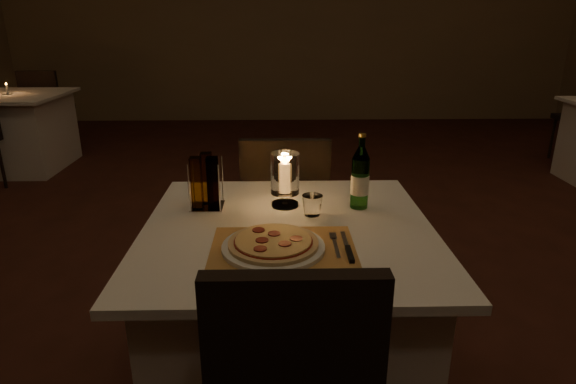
{
  "coord_description": "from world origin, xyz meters",
  "views": [
    {
      "loc": [
        -0.23,
        -2.16,
        1.41
      ],
      "look_at": [
        -0.19,
        -0.62,
        0.86
      ],
      "focal_mm": 30.0,
      "sensor_mm": 36.0,
      "label": 1
    }
  ],
  "objects_px": {
    "tumbler": "(312,205)",
    "neighbor_table_left": "(15,131)",
    "water_bottle": "(360,178)",
    "chair_far": "(285,204)",
    "pizza": "(273,242)",
    "hurricane_candle": "(285,175)",
    "main_table": "(288,317)",
    "plate": "(273,247)"
  },
  "relations": [
    {
      "from": "tumbler",
      "to": "neighbor_table_left",
      "type": "bearing_deg",
      "value": 131.14
    },
    {
      "from": "water_bottle",
      "to": "chair_far",
      "type": "bearing_deg",
      "value": 116.99
    },
    {
      "from": "tumbler",
      "to": "neighbor_table_left",
      "type": "xyz_separation_m",
      "value": [
        -2.72,
        3.11,
        -0.4
      ]
    },
    {
      "from": "pizza",
      "to": "neighbor_table_left",
      "type": "distance_m",
      "value": 4.28
    },
    {
      "from": "hurricane_candle",
      "to": "neighbor_table_left",
      "type": "distance_m",
      "value": 4.02
    },
    {
      "from": "neighbor_table_left",
      "to": "tumbler",
      "type": "bearing_deg",
      "value": -48.86
    },
    {
      "from": "pizza",
      "to": "main_table",
      "type": "bearing_deg",
      "value": 74.46
    },
    {
      "from": "plate",
      "to": "tumbler",
      "type": "relative_size",
      "value": 4.23
    },
    {
      "from": "tumbler",
      "to": "hurricane_candle",
      "type": "height_order",
      "value": "hurricane_candle"
    },
    {
      "from": "tumbler",
      "to": "hurricane_candle",
      "type": "bearing_deg",
      "value": 135.85
    },
    {
      "from": "chair_far",
      "to": "plate",
      "type": "height_order",
      "value": "chair_far"
    },
    {
      "from": "hurricane_candle",
      "to": "neighbor_table_left",
      "type": "bearing_deg",
      "value": 130.98
    },
    {
      "from": "plate",
      "to": "neighbor_table_left",
      "type": "distance_m",
      "value": 4.28
    },
    {
      "from": "chair_far",
      "to": "neighbor_table_left",
      "type": "bearing_deg",
      "value": 136.4
    },
    {
      "from": "main_table",
      "to": "hurricane_candle",
      "type": "relative_size",
      "value": 4.8
    },
    {
      "from": "pizza",
      "to": "water_bottle",
      "type": "xyz_separation_m",
      "value": [
        0.32,
        0.36,
        0.09
      ]
    },
    {
      "from": "tumbler",
      "to": "pizza",
      "type": "bearing_deg",
      "value": -116.22
    },
    {
      "from": "water_bottle",
      "to": "neighbor_table_left",
      "type": "bearing_deg",
      "value": 133.67
    },
    {
      "from": "main_table",
      "to": "hurricane_candle",
      "type": "xyz_separation_m",
      "value": [
        -0.01,
        0.2,
        0.49
      ]
    },
    {
      "from": "tumbler",
      "to": "plate",
      "type": "bearing_deg",
      "value": -116.21
    },
    {
      "from": "pizza",
      "to": "chair_far",
      "type": "bearing_deg",
      "value": 86.8
    },
    {
      "from": "main_table",
      "to": "chair_far",
      "type": "bearing_deg",
      "value": 90.0
    },
    {
      "from": "main_table",
      "to": "plate",
      "type": "bearing_deg",
      "value": -105.52
    },
    {
      "from": "neighbor_table_left",
      "to": "plate",
      "type": "bearing_deg",
      "value": -52.81
    },
    {
      "from": "plate",
      "to": "hurricane_candle",
      "type": "bearing_deg",
      "value": 83.59
    },
    {
      "from": "main_table",
      "to": "plate",
      "type": "relative_size",
      "value": 3.12
    },
    {
      "from": "water_bottle",
      "to": "hurricane_candle",
      "type": "relative_size",
      "value": 1.37
    },
    {
      "from": "main_table",
      "to": "neighbor_table_left",
      "type": "height_order",
      "value": "same"
    },
    {
      "from": "tumbler",
      "to": "chair_far",
      "type": "bearing_deg",
      "value": 98.43
    },
    {
      "from": "tumbler",
      "to": "neighbor_table_left",
      "type": "relative_size",
      "value": 0.08
    },
    {
      "from": "water_bottle",
      "to": "neighbor_table_left",
      "type": "xyz_separation_m",
      "value": [
        -2.9,
        3.04,
        -0.48
      ]
    },
    {
      "from": "chair_far",
      "to": "water_bottle",
      "type": "bearing_deg",
      "value": -63.01
    },
    {
      "from": "plate",
      "to": "hurricane_candle",
      "type": "distance_m",
      "value": 0.4
    },
    {
      "from": "hurricane_candle",
      "to": "neighbor_table_left",
      "type": "height_order",
      "value": "hurricane_candle"
    },
    {
      "from": "main_table",
      "to": "pizza",
      "type": "height_order",
      "value": "pizza"
    },
    {
      "from": "main_table",
      "to": "water_bottle",
      "type": "height_order",
      "value": "water_bottle"
    },
    {
      "from": "plate",
      "to": "pizza",
      "type": "height_order",
      "value": "pizza"
    },
    {
      "from": "neighbor_table_left",
      "to": "pizza",
      "type": "bearing_deg",
      "value": -52.81
    },
    {
      "from": "hurricane_candle",
      "to": "plate",
      "type": "bearing_deg",
      "value": -96.41
    },
    {
      "from": "plate",
      "to": "hurricane_candle",
      "type": "xyz_separation_m",
      "value": [
        0.04,
        0.38,
        0.11
      ]
    },
    {
      "from": "chair_far",
      "to": "neighbor_table_left",
      "type": "relative_size",
      "value": 0.9
    },
    {
      "from": "plate",
      "to": "main_table",
      "type": "bearing_deg",
      "value": 74.48
    }
  ]
}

